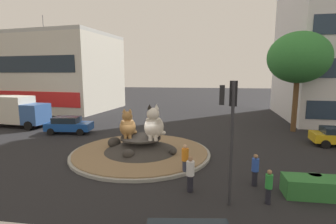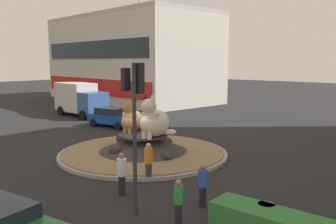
{
  "view_description": "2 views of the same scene",
  "coord_description": "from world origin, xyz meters",
  "px_view_note": "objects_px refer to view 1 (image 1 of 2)",
  "views": [
    {
      "loc": [
        4.43,
        -16.69,
        5.67
      ],
      "look_at": [
        1.78,
        0.99,
        2.88
      ],
      "focal_mm": 27.0,
      "sensor_mm": 36.0,
      "label": 1
    },
    {
      "loc": [
        14.37,
        -14.96,
        5.41
      ],
      "look_at": [
        0.2,
        2.0,
        2.31
      ],
      "focal_mm": 39.11,
      "sensor_mm": 36.0,
      "label": 2
    }
  ],
  "objects_px": {
    "pedestrian_green_shirt": "(269,186)",
    "delivery_box_truck": "(17,111)",
    "cat_statue_tabby": "(128,126)",
    "shophouse_block": "(38,72)",
    "broadleaf_tree_behind_island": "(299,58)",
    "pedestrian_orange_shirt": "(185,159)",
    "cat_statue_white": "(154,126)",
    "pedestrian_white_shirt": "(190,173)",
    "traffic_light_mast": "(230,116)",
    "pedestrian_blue_shirt": "(255,169)",
    "hatchback_near_shophouse": "(69,125)",
    "litter_bin": "(314,183)"
  },
  "relations": [
    {
      "from": "pedestrian_green_shirt",
      "to": "delivery_box_truck",
      "type": "bearing_deg",
      "value": 59.93
    },
    {
      "from": "cat_statue_tabby",
      "to": "shophouse_block",
      "type": "bearing_deg",
      "value": -150.58
    },
    {
      "from": "broadleaf_tree_behind_island",
      "to": "pedestrian_orange_shirt",
      "type": "bearing_deg",
      "value": -128.27
    },
    {
      "from": "cat_statue_white",
      "to": "pedestrian_white_shirt",
      "type": "relative_size",
      "value": 1.42
    },
    {
      "from": "cat_statue_tabby",
      "to": "delivery_box_truck",
      "type": "bearing_deg",
      "value": -132.33
    },
    {
      "from": "traffic_light_mast",
      "to": "pedestrian_white_shirt",
      "type": "bearing_deg",
      "value": 67.9
    },
    {
      "from": "traffic_light_mast",
      "to": "broadleaf_tree_behind_island",
      "type": "xyz_separation_m",
      "value": [
        7.5,
        15.09,
        3.14
      ]
    },
    {
      "from": "pedestrian_blue_shirt",
      "to": "hatchback_near_shophouse",
      "type": "distance_m",
      "value": 17.79
    },
    {
      "from": "shophouse_block",
      "to": "pedestrian_green_shirt",
      "type": "bearing_deg",
      "value": -34.41
    },
    {
      "from": "broadleaf_tree_behind_island",
      "to": "pedestrian_blue_shirt",
      "type": "bearing_deg",
      "value": -114.61
    },
    {
      "from": "hatchback_near_shophouse",
      "to": "pedestrian_white_shirt",
      "type": "bearing_deg",
      "value": -45.79
    },
    {
      "from": "litter_bin",
      "to": "cat_statue_tabby",
      "type": "bearing_deg",
      "value": 157.28
    },
    {
      "from": "cat_statue_tabby",
      "to": "pedestrian_white_shirt",
      "type": "xyz_separation_m",
      "value": [
        4.72,
        -5.23,
        -1.05
      ]
    },
    {
      "from": "traffic_light_mast",
      "to": "litter_bin",
      "type": "distance_m",
      "value": 5.68
    },
    {
      "from": "traffic_light_mast",
      "to": "shophouse_block",
      "type": "distance_m",
      "value": 38.73
    },
    {
      "from": "pedestrian_blue_shirt",
      "to": "litter_bin",
      "type": "bearing_deg",
      "value": -45.59
    },
    {
      "from": "traffic_light_mast",
      "to": "shophouse_block",
      "type": "bearing_deg",
      "value": 51.59
    },
    {
      "from": "shophouse_block",
      "to": "pedestrian_green_shirt",
      "type": "relative_size",
      "value": 16.76
    },
    {
      "from": "traffic_light_mast",
      "to": "hatchback_near_shophouse",
      "type": "bearing_deg",
      "value": 56.75
    },
    {
      "from": "cat_statue_tabby",
      "to": "pedestrian_blue_shirt",
      "type": "distance_m",
      "value": 8.98
    },
    {
      "from": "cat_statue_tabby",
      "to": "pedestrian_orange_shirt",
      "type": "xyz_separation_m",
      "value": [
        4.3,
        -3.19,
        -1.06
      ]
    },
    {
      "from": "shophouse_block",
      "to": "pedestrian_white_shirt",
      "type": "bearing_deg",
      "value": -37.23
    },
    {
      "from": "pedestrian_orange_shirt",
      "to": "traffic_light_mast",
      "type": "bearing_deg",
      "value": -84.37
    },
    {
      "from": "pedestrian_orange_shirt",
      "to": "pedestrian_white_shirt",
      "type": "bearing_deg",
      "value": -108.51
    },
    {
      "from": "shophouse_block",
      "to": "pedestrian_orange_shirt",
      "type": "xyz_separation_m",
      "value": [
        25.74,
        -23.95,
        -4.81
      ]
    },
    {
      "from": "broadleaf_tree_behind_island",
      "to": "pedestrian_green_shirt",
      "type": "relative_size",
      "value": 6.08
    },
    {
      "from": "pedestrian_green_shirt",
      "to": "pedestrian_white_shirt",
      "type": "height_order",
      "value": "pedestrian_white_shirt"
    },
    {
      "from": "pedestrian_green_shirt",
      "to": "litter_bin",
      "type": "bearing_deg",
      "value": -59.52
    },
    {
      "from": "pedestrian_white_shirt",
      "to": "pedestrian_green_shirt",
      "type": "bearing_deg",
      "value": -103.0
    },
    {
      "from": "cat_statue_white",
      "to": "traffic_light_mast",
      "type": "distance_m",
      "value": 7.65
    },
    {
      "from": "traffic_light_mast",
      "to": "hatchback_near_shophouse",
      "type": "distance_m",
      "value": 17.96
    },
    {
      "from": "traffic_light_mast",
      "to": "litter_bin",
      "type": "bearing_deg",
      "value": -62.52
    },
    {
      "from": "pedestrian_orange_shirt",
      "to": "hatchback_near_shophouse",
      "type": "relative_size",
      "value": 0.4
    },
    {
      "from": "pedestrian_orange_shirt",
      "to": "litter_bin",
      "type": "distance_m",
      "value": 6.42
    },
    {
      "from": "shophouse_block",
      "to": "broadleaf_tree_behind_island",
      "type": "distance_m",
      "value": 37.28
    },
    {
      "from": "hatchback_near_shophouse",
      "to": "traffic_light_mast",
      "type": "bearing_deg",
      "value": -44.46
    },
    {
      "from": "traffic_light_mast",
      "to": "pedestrian_green_shirt",
      "type": "height_order",
      "value": "traffic_light_mast"
    },
    {
      "from": "broadleaf_tree_behind_island",
      "to": "litter_bin",
      "type": "xyz_separation_m",
      "value": [
        -3.32,
        -13.41,
        -6.59
      ]
    },
    {
      "from": "traffic_light_mast",
      "to": "hatchback_near_shophouse",
      "type": "relative_size",
      "value": 1.24
    },
    {
      "from": "hatchback_near_shophouse",
      "to": "litter_bin",
      "type": "relative_size",
      "value": 4.8
    },
    {
      "from": "hatchback_near_shophouse",
      "to": "delivery_box_truck",
      "type": "relative_size",
      "value": 0.66
    },
    {
      "from": "broadleaf_tree_behind_island",
      "to": "litter_bin",
      "type": "bearing_deg",
      "value": -103.9
    },
    {
      "from": "cat_statue_white",
      "to": "pedestrian_blue_shirt",
      "type": "relative_size",
      "value": 1.5
    },
    {
      "from": "traffic_light_mast",
      "to": "broadleaf_tree_behind_island",
      "type": "bearing_deg",
      "value": -20.86
    },
    {
      "from": "pedestrian_blue_shirt",
      "to": "pedestrian_white_shirt",
      "type": "distance_m",
      "value": 3.38
    },
    {
      "from": "pedestrian_white_shirt",
      "to": "broadleaf_tree_behind_island",
      "type": "bearing_deg",
      "value": -35.1
    },
    {
      "from": "pedestrian_orange_shirt",
      "to": "litter_bin",
      "type": "relative_size",
      "value": 1.93
    },
    {
      "from": "pedestrian_white_shirt",
      "to": "delivery_box_truck",
      "type": "xyz_separation_m",
      "value": [
        -19.07,
        12.17,
        0.8
      ]
    },
    {
      "from": "shophouse_block",
      "to": "pedestrian_blue_shirt",
      "type": "bearing_deg",
      "value": -32.7
    },
    {
      "from": "cat_statue_tabby",
      "to": "broadleaf_tree_behind_island",
      "type": "xyz_separation_m",
      "value": [
        13.9,
        8.98,
        5.07
      ]
    }
  ]
}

